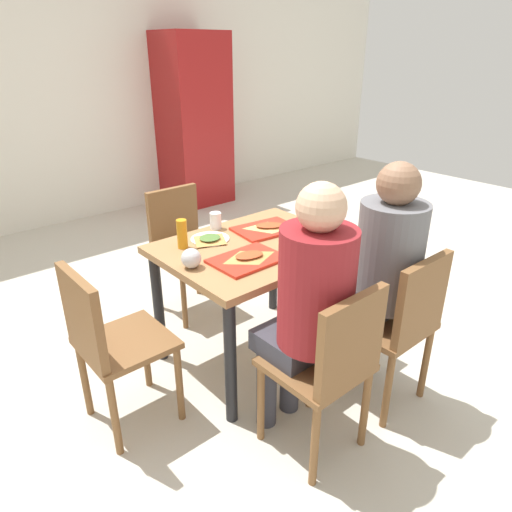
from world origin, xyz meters
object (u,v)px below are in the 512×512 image
person_in_brown_jacket (381,265)px  pizza_slice_a (249,256)px  plastic_cup_a (216,221)px  chair_near_left (330,362)px  chair_near_right (400,320)px  drink_fridge (194,121)px  main_table (256,261)px  chair_left_end (108,339)px  pizza_slice_d (302,245)px  condiment_bottle (182,234)px  chair_far_side (182,241)px  pizza_slice_b (270,226)px  plastic_cup_b (304,253)px  soda_can (308,216)px  tray_red_near (247,259)px  foil_bundle (191,258)px  paper_plate_center (210,239)px  tray_red_far (266,229)px  pizza_slice_c (210,239)px  paper_plate_near_edge (304,248)px  person_in_red (309,299)px

person_in_brown_jacket → pizza_slice_a: size_ratio=5.34×
pizza_slice_a → plastic_cup_a: 0.51m
chair_near_left → chair_near_right: same height
person_in_brown_jacket → drink_fridge: drink_fridge is taller
main_table → chair_left_end: bearing=180.0°
chair_left_end → pizza_slice_d: size_ratio=3.92×
chair_near_right → pizza_slice_d: chair_near_right is taller
condiment_bottle → chair_far_side: bearing=59.3°
chair_near_right → pizza_slice_b: size_ratio=3.15×
person_in_brown_jacket → plastic_cup_a: size_ratio=12.73×
plastic_cup_b → soda_can: soda_can is taller
chair_near_right → pizza_slice_a: size_ratio=3.62×
pizza_slice_b → tray_red_near: bearing=-146.8°
foil_bundle → person_in_brown_jacket: bearing=-41.9°
tray_red_near → plastic_cup_a: (0.15, 0.48, 0.04)m
chair_left_end → paper_plate_center: 0.81m
chair_near_left → tray_red_far: bearing=64.1°
tray_red_near → pizza_slice_b: (0.38, 0.25, 0.02)m
chair_near_left → condiment_bottle: condiment_bottle is taller
chair_near_right → plastic_cup_b: (-0.23, 0.44, 0.28)m
main_table → pizza_slice_b: (0.20, 0.11, 0.13)m
drink_fridge → chair_near_left: bearing=-115.9°
plastic_cup_b → pizza_slice_c: bearing=110.3°
chair_left_end → person_in_brown_jacket: bearing=-29.1°
chair_near_left → foil_bundle: chair_near_left is taller
paper_plate_near_edge → person_in_red: bearing=-134.2°
person_in_brown_jacket → soda_can: bearing=74.8°
chair_near_left → pizza_slice_a: chair_near_left is taller
foil_bundle → drink_fridge: bearing=55.9°
chair_left_end → plastic_cup_b: chair_left_end is taller
pizza_slice_c → drink_fridge: drink_fridge is taller
paper_plate_center → soda_can: soda_can is taller
chair_near_left → drink_fridge: 4.06m
pizza_slice_b → condiment_bottle: size_ratio=1.71×
tray_red_far → paper_plate_center: tray_red_far is taller
paper_plate_center → foil_bundle: bearing=-139.7°
chair_far_side → pizza_slice_d: (0.15, -0.99, 0.24)m
pizza_slice_a → chair_near_right: bearing=-56.3°
chair_near_right → pizza_slice_d: bearing=100.6°
main_table → foil_bundle: size_ratio=10.31×
person_in_brown_jacket → main_table: bearing=111.8°
main_table → foil_bundle: (-0.44, -0.02, 0.16)m
pizza_slice_b → foil_bundle: 0.65m
drink_fridge → main_table: bearing=-117.9°
person_in_brown_jacket → foil_bundle: person_in_brown_jacket is taller
pizza_slice_c → plastic_cup_a: (0.15, 0.14, 0.03)m
person_in_red → tray_red_far: person_in_red is taller
pizza_slice_d → drink_fridge: size_ratio=0.12×
pizza_slice_a → soda_can: (0.61, 0.16, 0.04)m
chair_far_side → soda_can: 0.93m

